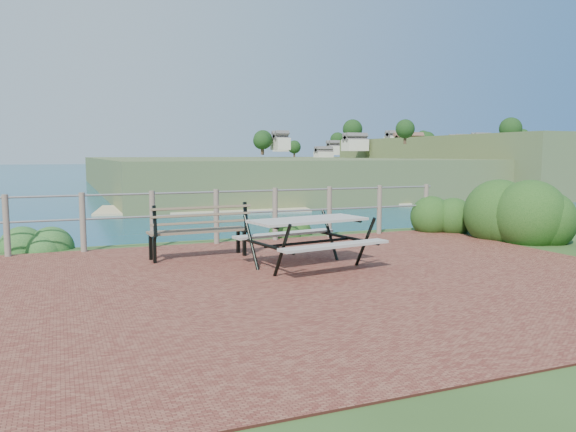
% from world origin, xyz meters
% --- Properties ---
extents(ground, '(10.00, 7.00, 0.12)m').
position_xyz_m(ground, '(0.00, 0.00, 0.00)').
color(ground, maroon).
rests_on(ground, ground).
extents(ocean, '(1200.00, 1200.00, 0.00)m').
position_xyz_m(ocean, '(0.00, 200.00, 0.00)').
color(ocean, '#126670').
rests_on(ocean, ground).
extents(safety_railing, '(9.40, 0.10, 1.00)m').
position_xyz_m(safety_railing, '(0.00, 3.35, 0.57)').
color(safety_railing, '#6B5B4C').
rests_on(safety_railing, ground).
extents(distant_bay, '(290.00, 232.36, 24.00)m').
position_xyz_m(distant_bay, '(173.07, 202.61, -1.52)').
color(distant_bay, '#506633').
rests_on(distant_bay, ground).
extents(picnic_table, '(1.78, 1.45, 0.71)m').
position_xyz_m(picnic_table, '(0.66, 0.73, 0.46)').
color(picnic_table, gray).
rests_on(picnic_table, ground).
extents(park_bench, '(1.58, 0.47, 0.88)m').
position_xyz_m(park_bench, '(-0.64, 2.08, 0.58)').
color(park_bench, brown).
rests_on(park_bench, ground).
extents(shrub_right_front, '(1.62, 1.62, 2.29)m').
position_xyz_m(shrub_right_front, '(5.46, 1.54, 0.00)').
color(shrub_right_front, '#143D12').
rests_on(shrub_right_front, ground).
extents(shrub_right_edge, '(0.98, 0.98, 1.41)m').
position_xyz_m(shrub_right_edge, '(4.93, 3.34, 0.00)').
color(shrub_right_edge, '#143D12').
rests_on(shrub_right_edge, ground).
extents(shrub_lip_west, '(0.83, 0.83, 0.59)m').
position_xyz_m(shrub_lip_west, '(-3.06, 4.04, 0.00)').
color(shrub_lip_west, '#1D4F20').
rests_on(shrub_lip_west, ground).
extents(shrub_lip_east, '(0.82, 0.82, 0.59)m').
position_xyz_m(shrub_lip_east, '(1.77, 4.07, 0.00)').
color(shrub_lip_east, '#143D12').
rests_on(shrub_lip_east, ground).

